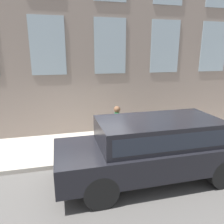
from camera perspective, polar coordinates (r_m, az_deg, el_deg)
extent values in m
plane|color=#514F4C|center=(6.95, -4.88, -13.54)|extent=(80.00, 80.00, 0.00)
cube|color=#A8A093|center=(8.08, -6.43, -8.77)|extent=(2.61, 60.00, 0.14)
cube|color=gray|center=(8.86, -8.57, 18.74)|extent=(0.30, 40.00, 7.82)
cube|color=#8C9EA8|center=(10.98, 25.00, 15.12)|extent=(0.03, 1.26, 2.10)
cube|color=#8C9EA8|center=(9.70, 13.68, 16.24)|extent=(0.03, 1.26, 2.10)
cube|color=#8C9EA8|center=(8.87, -0.48, 16.78)|extent=(0.03, 1.26, 2.10)
cube|color=#8C9EA8|center=(8.62, -16.46, 16.24)|extent=(0.03, 1.26, 2.10)
cylinder|color=gold|center=(7.42, -1.37, -10.19)|extent=(0.27, 0.27, 0.04)
cylinder|color=gold|center=(7.28, -1.39, -7.83)|extent=(0.20, 0.20, 0.70)
sphere|color=#A4891E|center=(7.15, -1.41, -5.24)|extent=(0.21, 0.21, 0.21)
cylinder|color=black|center=(7.13, -1.41, -4.76)|extent=(0.07, 0.07, 0.08)
cylinder|color=gold|center=(7.28, -0.22, -7.11)|extent=(0.09, 0.10, 0.09)
cylinder|color=gold|center=(7.22, -2.57, -7.32)|extent=(0.09, 0.10, 0.09)
cylinder|color=#998466|center=(7.77, 1.43, -6.39)|extent=(0.10, 0.10, 0.69)
cylinder|color=#998466|center=(7.90, 1.15, -6.02)|extent=(0.10, 0.10, 0.69)
cube|color=#268C4C|center=(7.64, 1.31, -2.01)|extent=(0.19, 0.13, 0.51)
cylinder|color=#268C4C|center=(7.51, 1.58, -2.21)|extent=(0.08, 0.08, 0.49)
cylinder|color=#268C4C|center=(7.76, 1.05, -1.64)|extent=(0.08, 0.08, 0.49)
sphere|color=brown|center=(7.54, 1.33, 0.69)|extent=(0.23, 0.23, 0.23)
cylinder|color=black|center=(5.09, -2.90, -20.05)|extent=(0.24, 0.80, 0.80)
cylinder|color=black|center=(6.44, -5.75, -12.03)|extent=(0.24, 0.80, 0.80)
cylinder|color=black|center=(6.39, 26.98, -13.99)|extent=(0.24, 0.80, 0.80)
cylinder|color=black|center=(7.51, 19.06, -8.74)|extent=(0.24, 0.80, 0.80)
cube|color=black|center=(6.01, 10.63, -10.73)|extent=(1.83, 5.08, 0.67)
cube|color=black|center=(5.82, 12.08, -4.81)|extent=(1.61, 3.15, 0.62)
cube|color=#1E232D|center=(5.82, 12.08, -4.81)|extent=(1.62, 2.90, 0.40)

